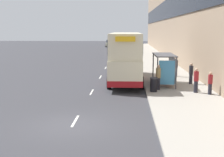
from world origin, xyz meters
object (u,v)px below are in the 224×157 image
Objects in this scene: pedestrian_2 at (158,77)px; bus_shelter at (167,64)px; pedestrian_1 at (196,80)px; car_1 at (128,52)px; litter_bin at (154,84)px; pedestrian_3 at (191,73)px; double_decker_bus_near at (126,56)px; pedestrian_at_shelter at (176,67)px; pedestrian_4 at (210,83)px; car_0 at (110,43)px.

bus_shelter is at bearing 65.77° from pedestrian_2.
pedestrian_1 is (1.76, -2.87, -0.84)m from bus_shelter.
litter_bin is at bearing -86.48° from car_1.
pedestrian_3 is at bearing 19.78° from bus_shelter.
pedestrian_at_shelter is at bearing 27.24° from double_decker_bus_near.
pedestrian_3 is at bearing 84.26° from pedestrian_1.
double_decker_bus_near reaches higher than pedestrian_1.
pedestrian_3 is (0.63, -4.07, -0.04)m from pedestrian_at_shelter.
pedestrian_4 is at bearing -44.75° from double_decker_bus_near.
car_0 is at bearing 98.79° from car_1.
car_1 is at bearing 94.43° from pedestrian_2.
bus_shelter is 2.42× the size of pedestrian_3.
double_decker_bus_near is at bearing 144.33° from bus_shelter.
car_1 is (0.26, 24.37, -1.45)m from double_decker_bus_near.
bus_shelter is at bearing -35.67° from double_decker_bus_near.
pedestrian_2 is (-2.32, -6.66, 0.02)m from pedestrian_at_shelter.
pedestrian_2 is 1.07× the size of pedestrian_3.
pedestrian_at_shelter is at bearing 70.16° from litter_bin.
pedestrian_2 is at bearing -109.23° from pedestrian_at_shelter.
pedestrian_1 reaches higher than car_1.
pedestrian_at_shelter is at bearing 98.73° from pedestrian_3.
bus_shelter is 2.40× the size of pedestrian_1.
pedestrian_at_shelter is 4.12m from pedestrian_3.
litter_bin is (-0.40, -0.89, -0.42)m from pedestrian_2.
car_0 reaches higher than litter_bin.
litter_bin is at bearing 177.01° from pedestrian_1.
double_decker_bus_near reaches higher than car_1.
pedestrian_1 is at bearing -58.45° from bus_shelter.
pedestrian_1 is at bearing 143.95° from pedestrian_4.
car_1 is 30.75m from pedestrian_4.
bus_shelter reaches higher than pedestrian_1.
pedestrian_4 is at bearing -83.64° from pedestrian_3.
pedestrian_3 is at bearing 96.36° from pedestrian_4.
pedestrian_3 is (0.37, 3.64, -0.01)m from pedestrian_1.
double_decker_bus_near is 2.62× the size of car_0.
pedestrian_4 is (1.10, -8.32, -0.12)m from pedestrian_at_shelter.
pedestrian_1 is 1.04m from pedestrian_4.
car_1 is at bearing 89.38° from double_decker_bus_near.
double_decker_bus_near is 6.38× the size of pedestrian_3.
litter_bin is (6.69, -61.04, -0.23)m from car_0.
double_decker_bus_near reaches higher than pedestrian_at_shelter.
pedestrian_4 is at bearing 99.66° from car_0.
litter_bin is (2.08, -5.08, -1.62)m from double_decker_bus_near.
car_1 is 2.17× the size of pedestrian_2.
pedestrian_1 is (9.68, -61.19, 0.14)m from car_0.
pedestrian_3 is (10.05, -57.55, 0.13)m from car_0.
car_0 is at bearing 99.90° from pedestrian_3.
pedestrian_2 is (7.10, -60.14, 0.19)m from car_0.
pedestrian_3 is at bearing 46.09° from litter_bin.
car_1 is at bearing 98.79° from car_0.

